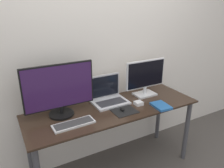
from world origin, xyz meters
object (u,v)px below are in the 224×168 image
object	(u,v)px
monitor_right	(145,77)
laptop	(108,95)
monitor_left	(59,90)
book	(161,106)
keyboard	(74,124)
mouse	(122,109)
power_brick	(139,103)

from	to	relation	value
monitor_right	laptop	bearing A→B (deg)	173.29
monitor_left	book	size ratio (longest dim) A/B	3.06
monitor_left	monitor_right	distance (m)	0.94
keyboard	mouse	world-z (taller)	mouse
laptop	mouse	distance (m)	0.26
monitor_left	power_brick	world-z (taller)	monitor_left
laptop	monitor_right	bearing A→B (deg)	-6.71
laptop	mouse	bearing A→B (deg)	-86.75
monitor_left	keyboard	bearing A→B (deg)	-80.21
monitor_left	book	distance (m)	0.99
book	monitor_left	bearing A→B (deg)	160.56
mouse	laptop	bearing A→B (deg)	93.25
monitor_right	mouse	world-z (taller)	monitor_right
monitor_right	power_brick	size ratio (longest dim) A/B	6.20
laptop	power_brick	bearing A→B (deg)	-43.98
keyboard	book	distance (m)	0.87
monitor_left	laptop	bearing A→B (deg)	5.73
laptop	book	bearing A→B (deg)	-43.09
book	power_brick	xyz separation A→B (m)	(-0.17, 0.15, 0.01)
keyboard	monitor_right	bearing A→B (deg)	13.80
monitor_left	mouse	bearing A→B (deg)	-21.77
keyboard	monitor_left	bearing A→B (deg)	99.79
monitor_right	power_brick	xyz separation A→B (m)	(-0.20, -0.17, -0.19)
monitor_right	book	size ratio (longest dim) A/B	2.33
monitor_right	keyboard	xyz separation A→B (m)	(-0.90, -0.22, -0.20)
keyboard	book	xyz separation A→B (m)	(0.87, -0.10, 0.00)
mouse	power_brick	bearing A→B (deg)	9.84
book	monitor_right	bearing A→B (deg)	83.26
monitor_left	keyboard	world-z (taller)	monitor_left
laptop	power_brick	size ratio (longest dim) A/B	4.58
monitor_left	mouse	world-z (taller)	monitor_left
monitor_right	keyboard	size ratio (longest dim) A/B	1.34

